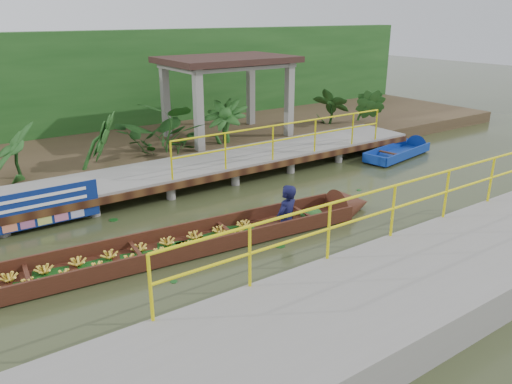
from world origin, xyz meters
TOP-DOWN VIEW (x-y plane):
  - ground at (0.00, 0.00)m, footprint 80.00×80.00m
  - land_strip at (0.00, 7.50)m, footprint 30.00×8.00m
  - far_dock at (0.02, 3.43)m, footprint 16.00×2.06m
  - near_dock at (1.00, -4.20)m, footprint 18.00×2.40m
  - pavilion at (3.00, 6.30)m, footprint 4.40×3.00m
  - foliage_backdrop at (0.00, 10.00)m, footprint 30.00×0.80m
  - vendor_boat at (-1.73, -0.22)m, footprint 9.86×1.83m
  - moored_blue_boat at (7.77, 2.11)m, footprint 3.42×1.43m
  - blue_banner at (-4.33, 2.48)m, footprint 2.74×0.04m
  - tropical_plants at (2.12, 5.30)m, footprint 14.30×1.30m

SIDE VIEW (x-z plane):
  - ground at x=0.00m, z-range 0.00..0.00m
  - moored_blue_boat at x=7.77m, z-range -0.25..0.54m
  - land_strip at x=0.00m, z-range 0.00..0.45m
  - vendor_boat at x=-1.73m, z-range -0.85..1.37m
  - near_dock at x=1.00m, z-range -0.56..1.16m
  - far_dock at x=0.02m, z-range -0.35..1.30m
  - blue_banner at x=-4.33m, z-range 0.13..0.99m
  - tropical_plants at x=2.12m, z-range 0.45..2.07m
  - foliage_backdrop at x=0.00m, z-range 0.00..4.00m
  - pavilion at x=3.00m, z-range 1.32..4.32m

